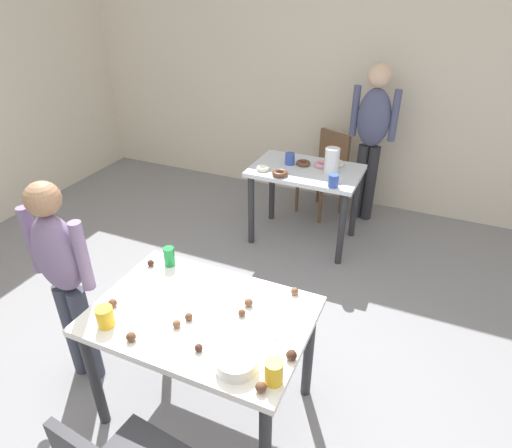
% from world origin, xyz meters
% --- Properties ---
extents(ground_plane, '(6.40, 6.40, 0.00)m').
position_xyz_m(ground_plane, '(0.00, 0.00, 0.00)').
color(ground_plane, gray).
extents(wall_back, '(6.40, 0.10, 2.60)m').
position_xyz_m(wall_back, '(0.00, 3.20, 1.30)').
color(wall_back, beige).
rests_on(wall_back, ground_plane).
extents(dining_table_near, '(1.15, 0.79, 0.75)m').
position_xyz_m(dining_table_near, '(-0.03, 0.04, 0.65)').
color(dining_table_near, white).
rests_on(dining_table_near, ground_plane).
extents(dining_table_far, '(0.99, 0.65, 0.75)m').
position_xyz_m(dining_table_far, '(-0.12, 2.11, 0.62)').
color(dining_table_far, silver).
rests_on(dining_table_far, ground_plane).
extents(chair_far_table, '(0.53, 0.53, 0.87)m').
position_xyz_m(chair_far_table, '(-0.10, 2.78, 0.50)').
color(chair_far_table, brown).
rests_on(chair_far_table, ground_plane).
extents(person_girl_near, '(0.45, 0.21, 1.39)m').
position_xyz_m(person_girl_near, '(-0.88, -0.05, 0.82)').
color(person_girl_near, '#383D4C').
rests_on(person_girl_near, ground_plane).
extents(person_adult_far, '(0.45, 0.22, 1.59)m').
position_xyz_m(person_adult_far, '(0.32, 2.79, 0.96)').
color(person_adult_far, '#28282D').
rests_on(person_adult_far, ground_plane).
extents(mixing_bowl, '(0.20, 0.20, 0.07)m').
position_xyz_m(mixing_bowl, '(0.31, -0.21, 0.78)').
color(mixing_bowl, white).
rests_on(mixing_bowl, dining_table_near).
extents(soda_can, '(0.07, 0.07, 0.12)m').
position_xyz_m(soda_can, '(-0.42, 0.34, 0.81)').
color(soda_can, '#198438').
rests_on(soda_can, dining_table_near).
extents(fork_near, '(0.17, 0.02, 0.01)m').
position_xyz_m(fork_near, '(0.34, 0.02, 0.75)').
color(fork_near, silver).
rests_on(fork_near, dining_table_near).
extents(cup_near_0, '(0.08, 0.08, 0.12)m').
position_xyz_m(cup_near_0, '(0.49, -0.22, 0.81)').
color(cup_near_0, yellow).
rests_on(cup_near_0, dining_table_near).
extents(cup_near_1, '(0.09, 0.09, 0.11)m').
position_xyz_m(cup_near_1, '(-0.42, -0.23, 0.80)').
color(cup_near_1, yellow).
rests_on(cup_near_1, dining_table_near).
extents(cake_ball_0, '(0.04, 0.04, 0.04)m').
position_xyz_m(cake_ball_0, '(0.10, -0.20, 0.77)').
color(cake_ball_0, '#3D2319').
rests_on(cake_ball_0, dining_table_near).
extents(cake_ball_1, '(0.04, 0.04, 0.04)m').
position_xyz_m(cake_ball_1, '(-0.08, -0.10, 0.77)').
color(cake_ball_1, brown).
rests_on(cake_ball_1, dining_table_near).
extents(cake_ball_2, '(0.04, 0.04, 0.04)m').
position_xyz_m(cake_ball_2, '(0.18, 0.11, 0.77)').
color(cake_ball_2, brown).
rests_on(cake_ball_2, dining_table_near).
extents(cake_ball_3, '(0.05, 0.05, 0.05)m').
position_xyz_m(cake_ball_3, '(0.52, -0.07, 0.78)').
color(cake_ball_3, '#3D2319').
rests_on(cake_ball_3, dining_table_near).
extents(cake_ball_4, '(0.05, 0.05, 0.05)m').
position_xyz_m(cake_ball_4, '(-0.48, -0.11, 0.77)').
color(cake_ball_4, brown).
rests_on(cake_ball_4, dining_table_near).
extents(cake_ball_5, '(0.05, 0.05, 0.05)m').
position_xyz_m(cake_ball_5, '(0.46, -0.29, 0.77)').
color(cake_ball_5, brown).
rests_on(cake_ball_5, dining_table_near).
extents(cake_ball_6, '(0.04, 0.04, 0.04)m').
position_xyz_m(cake_ball_6, '(-0.52, 0.29, 0.77)').
color(cake_ball_6, '#3D2319').
rests_on(cake_ball_6, dining_table_near).
extents(cake_ball_7, '(0.05, 0.05, 0.05)m').
position_xyz_m(cake_ball_7, '(0.18, 0.19, 0.77)').
color(cake_ball_7, brown).
rests_on(cake_ball_7, dining_table_near).
extents(cake_ball_8, '(0.04, 0.04, 0.04)m').
position_xyz_m(cake_ball_8, '(0.37, 0.38, 0.77)').
color(cake_ball_8, brown).
rests_on(cake_ball_8, dining_table_near).
extents(cake_ball_9, '(0.05, 0.05, 0.05)m').
position_xyz_m(cake_ball_9, '(-0.24, -0.27, 0.77)').
color(cake_ball_9, brown).
rests_on(cake_ball_9, dining_table_near).
extents(cake_ball_10, '(0.04, 0.04, 0.04)m').
position_xyz_m(cake_ball_10, '(-0.06, -0.03, 0.77)').
color(cake_ball_10, brown).
rests_on(cake_ball_10, dining_table_near).
extents(pitcher_far, '(0.13, 0.13, 0.24)m').
position_xyz_m(pitcher_far, '(0.11, 2.09, 0.87)').
color(pitcher_far, white).
rests_on(pitcher_far, dining_table_far).
extents(cup_far_0, '(0.09, 0.09, 0.11)m').
position_xyz_m(cup_far_0, '(-0.30, 2.15, 0.80)').
color(cup_far_0, '#3351B2').
rests_on(cup_far_0, dining_table_far).
extents(cup_far_1, '(0.08, 0.08, 0.11)m').
position_xyz_m(cup_far_1, '(0.20, 1.84, 0.80)').
color(cup_far_1, '#3351B2').
rests_on(cup_far_1, dining_table_far).
extents(donut_far_0, '(0.14, 0.14, 0.04)m').
position_xyz_m(donut_far_0, '(-0.28, 1.87, 0.77)').
color(donut_far_0, brown).
rests_on(donut_far_0, dining_table_far).
extents(donut_far_1, '(0.12, 0.12, 0.04)m').
position_xyz_m(donut_far_1, '(-0.47, 1.92, 0.77)').
color(donut_far_1, white).
rests_on(donut_far_1, dining_table_far).
extents(donut_far_2, '(0.13, 0.13, 0.04)m').
position_xyz_m(donut_far_2, '(-0.17, 2.18, 0.77)').
color(donut_far_2, brown).
rests_on(donut_far_2, dining_table_far).
extents(donut_far_3, '(0.14, 0.14, 0.04)m').
position_xyz_m(donut_far_3, '(-0.01, 2.21, 0.77)').
color(donut_far_3, pink).
rests_on(donut_far_3, dining_table_far).
extents(donut_far_4, '(0.14, 0.14, 0.04)m').
position_xyz_m(donut_far_4, '(0.12, 2.30, 0.77)').
color(donut_far_4, white).
rests_on(donut_far_4, dining_table_far).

